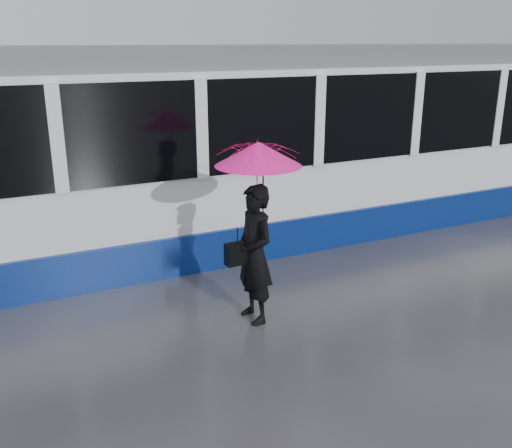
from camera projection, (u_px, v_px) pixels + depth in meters
ground at (282, 294)px, 8.08m from camera, size 90.00×90.00×0.00m
rails at (215, 240)px, 10.21m from camera, size 34.00×1.51×0.02m
tram at (204, 151)px, 9.65m from camera, size 26.00×2.56×3.35m
woman at (255, 254)px, 7.09m from camera, size 0.47×0.67×1.78m
umbrella at (258, 171)px, 6.78m from camera, size 1.11×1.11×1.20m
handbag at (238, 253)px, 7.00m from camera, size 0.33×0.16×0.45m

